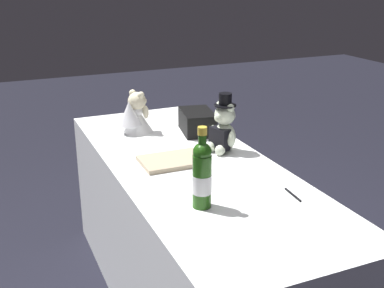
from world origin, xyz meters
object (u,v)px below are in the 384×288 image
(signing_pen, at_px, (292,194))
(guestbook, at_px, (172,161))
(teddy_bear_groom, at_px, (223,129))
(teddy_bear_bride, at_px, (135,114))
(gift_case_black, at_px, (197,122))
(champagne_bottle, at_px, (202,174))

(signing_pen, xyz_separation_m, guestbook, (-0.52, -0.31, 0.01))
(teddy_bear_groom, distance_m, signing_pen, 0.58)
(signing_pen, distance_m, guestbook, 0.61)
(teddy_bear_bride, relative_size, gift_case_black, 0.83)
(teddy_bear_groom, relative_size, champagne_bottle, 0.92)
(signing_pen, bearing_deg, guestbook, -148.79)
(signing_pen, relative_size, guestbook, 0.44)
(teddy_bear_bride, relative_size, guestbook, 0.80)
(teddy_bear_bride, bearing_deg, teddy_bear_groom, 33.64)
(teddy_bear_groom, height_order, gift_case_black, teddy_bear_groom)
(champagne_bottle, xyz_separation_m, guestbook, (-0.46, 0.06, -0.12))
(teddy_bear_groom, bearing_deg, teddy_bear_bride, -146.36)
(teddy_bear_groom, height_order, champagne_bottle, champagne_bottle)
(teddy_bear_groom, height_order, signing_pen, teddy_bear_groom)
(teddy_bear_bride, distance_m, guestbook, 0.52)
(gift_case_black, distance_m, guestbook, 0.48)
(gift_case_black, bearing_deg, guestbook, -38.31)
(teddy_bear_bride, bearing_deg, guestbook, 2.00)
(champagne_bottle, bearing_deg, guestbook, 172.67)
(teddy_bear_groom, bearing_deg, gift_case_black, 179.13)
(guestbook, bearing_deg, champagne_bottle, -6.48)
(signing_pen, height_order, guestbook, guestbook)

